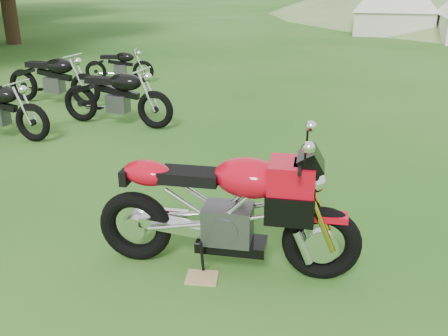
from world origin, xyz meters
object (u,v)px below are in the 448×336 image
at_px(vintage_moto_d, 119,65).
at_px(tent_left, 395,0).
at_px(vintage_moto_a, 116,95).
at_px(sport_motorcycle, 226,200).
at_px(plywood_board, 202,278).
at_px(vintage_moto_c, 53,77).

height_order(vintage_moto_d, tent_left, tent_left).
bearing_deg(vintage_moto_a, vintage_moto_d, 119.24).
height_order(sport_motorcycle, vintage_moto_d, sport_motorcycle).
xyz_separation_m(plywood_board, vintage_moto_d, (-5.72, 7.07, 0.42)).
distance_m(plywood_board, vintage_moto_d, 9.10).
xyz_separation_m(vintage_moto_a, tent_left, (2.71, 18.11, 0.94)).
height_order(vintage_moto_c, tent_left, tent_left).
height_order(vintage_moto_c, vintage_moto_d, vintage_moto_c).
xyz_separation_m(sport_motorcycle, tent_left, (-0.89, 21.63, 0.82)).
bearing_deg(vintage_moto_c, sport_motorcycle, -42.35).
distance_m(plywood_board, vintage_moto_a, 5.16).
distance_m(sport_motorcycle, tent_left, 21.66).
distance_m(vintage_moto_a, vintage_moto_c, 2.28).
bearing_deg(sport_motorcycle, vintage_moto_d, 117.78).
relative_size(sport_motorcycle, vintage_moto_d, 1.35).
height_order(sport_motorcycle, vintage_moto_c, sport_motorcycle).
bearing_deg(sport_motorcycle, tent_left, 79.56).
xyz_separation_m(vintage_moto_c, tent_left, (4.84, 17.29, 0.93)).
bearing_deg(plywood_board, sport_motorcycle, 65.92).
relative_size(plywood_board, vintage_moto_a, 0.13).
height_order(sport_motorcycle, plywood_board, sport_motorcycle).
bearing_deg(vintage_moto_d, plywood_board, -75.29).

